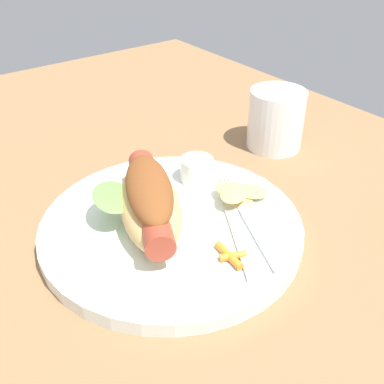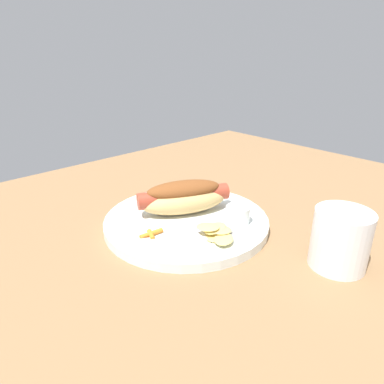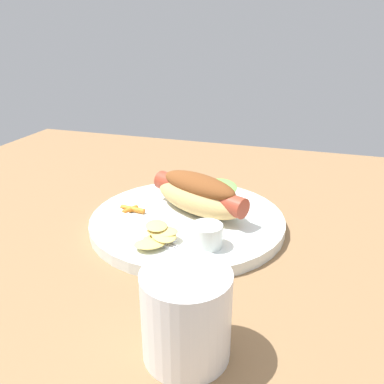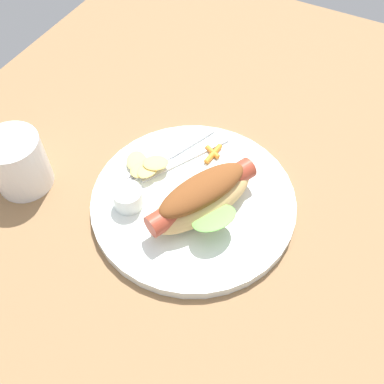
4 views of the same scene
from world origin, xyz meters
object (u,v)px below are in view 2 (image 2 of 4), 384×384
Objects in this scene: carrot_garnish at (151,234)px; drinking_cup at (340,239)px; chips_pile at (216,232)px; sauce_ramekin at (238,215)px; hot_dog at (184,197)px; fork at (190,241)px; knife at (178,237)px; plate at (188,222)px.

drinking_cup reaches higher than carrot_garnish.
chips_pile is 0.91× the size of drinking_cup.
drinking_cup is at bearing -80.75° from sauce_ramekin.
drinking_cup is at bearing -50.31° from hot_dog.
hot_dog reaches higher than fork.
knife is at bearing -111.73° from hot_dog.
sauce_ramekin is 10.37cm from fork.
drinking_cup is at bearing -30.05° from fork.
plate is 7.07× the size of sauce_ramekin.
knife is (-5.76, -4.00, 0.98)cm from plate.
fork is 2.20cm from knife.
plate is at bearing 64.46° from knife.
sauce_ramekin is at bearing 99.25° from drinking_cup.
hot_dog is 4.18× the size of carrot_garnish.
chips_pile is (-2.47, -10.24, -1.97)cm from hot_dog.
fork is (-5.29, -6.15, 1.00)cm from plate.
sauce_ramekin is at bearing -24.72° from carrot_garnish.
fork and knife have the same top height.
knife is (-10.75, 2.81, -1.28)cm from sauce_ramekin.
chips_pile is at bearing -99.44° from plate.
carrot_garnish is at bearing 155.28° from sauce_ramekin.
drinking_cup is (2.64, -16.21, 1.18)cm from sauce_ramekin.
drinking_cup reaches higher than fork.
carrot_garnish is at bearing -175.63° from plate.
sauce_ramekin is 0.52× the size of chips_pile.
carrot_garnish is (-9.59, -3.07, -2.54)cm from hot_dog.
hot_dog is at bearing 104.23° from drinking_cup.
carrot_garnish is (-8.42, -0.64, 1.19)cm from plate.
plate is at bearing 126.21° from sauce_ramekin.
plate is 8.11cm from chips_pile.
carrot_garnish is at bearing 134.78° from chips_pile.
carrot_garnish is at bearing 142.15° from fork.
knife is at bearing 125.14° from drinking_cup.
hot_dog is at bearing 17.73° from carrot_garnish.
drinking_cup is (13.39, -19.02, 2.46)cm from knife.
hot_dog reaches higher than carrot_garnish.
hot_dog is at bearing 75.51° from fork.
plate is at bearing 71.83° from fork.
knife is at bearing -51.66° from carrot_garnish.
hot_dog is 26.25cm from drinking_cup.
chips_pile is (3.99, -1.67, 0.76)cm from fork.
chips_pile is at bearing -10.85° from knife.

